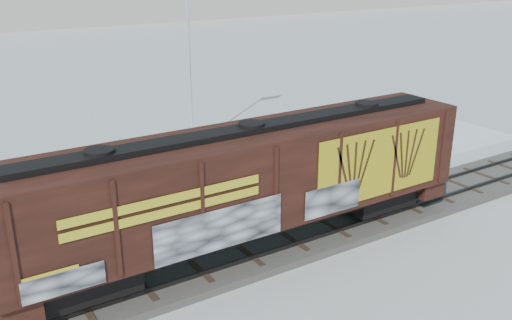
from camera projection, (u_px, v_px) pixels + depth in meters
ground at (288, 243)px, 22.03m from camera, size 500.00×500.00×0.00m
rail_track at (288, 240)px, 21.98m from camera, size 50.00×3.40×0.43m
parking_strip at (198, 182)px, 27.97m from camera, size 40.00×8.00×0.03m
hopper_railcar at (252, 181)px, 20.19m from camera, size 17.73×3.06×4.56m
flagpole at (192, 74)px, 31.92m from camera, size 2.30×0.90×11.55m
car_white at (219, 166)px, 28.18m from camera, size 4.30×2.79×1.34m
car_dark at (352, 138)px, 32.69m from camera, size 4.54×2.92×1.22m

